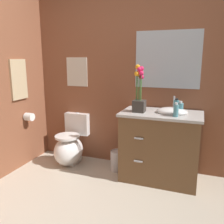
{
  "coord_description": "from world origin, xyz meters",
  "views": [
    {
      "loc": [
        0.77,
        -1.53,
        1.46
      ],
      "look_at": [
        -0.24,
        1.22,
        0.81
      ],
      "focal_mm": 38.7,
      "sensor_mm": 36.0,
      "label": 1
    }
  ],
  "objects": [
    {
      "name": "vanity_cabinet",
      "position": [
        0.36,
        1.27,
        0.43
      ],
      "size": [
        0.94,
        0.56,
        1.02
      ],
      "color": "brown",
      "rests_on": "ground_plane"
    },
    {
      "name": "wall_poster",
      "position": [
        -0.91,
        1.57,
        1.28
      ],
      "size": [
        0.32,
        0.01,
        0.41
      ],
      "primitive_type": "cube",
      "color": "beige"
    },
    {
      "name": "toilet_paper_roll",
      "position": [
        -1.42,
        1.1,
        0.68
      ],
      "size": [
        0.11,
        0.11,
        0.11
      ],
      "primitive_type": "cylinder",
      "rotation": [
        0.0,
        1.57,
        0.0
      ],
      "color": "white"
    },
    {
      "name": "trash_bin",
      "position": [
        -0.2,
        1.31,
        0.14
      ],
      "size": [
        0.18,
        0.18,
        0.27
      ],
      "color": "#B7B7BC",
      "rests_on": "ground_plane"
    },
    {
      "name": "soap_bottle",
      "position": [
        0.54,
        1.12,
        0.91
      ],
      "size": [
        0.05,
        0.05,
        0.16
      ],
      "color": "teal",
      "rests_on": "vanity_cabinet"
    },
    {
      "name": "wall_mirror",
      "position": [
        0.36,
        1.57,
        1.45
      ],
      "size": [
        0.8,
        0.01,
        0.7
      ],
      "primitive_type": "cube",
      "color": "#B2BCC6"
    },
    {
      "name": "wall_back",
      "position": [
        0.2,
        1.6,
        1.25
      ],
      "size": [
        4.62,
        0.05,
        2.5
      ],
      "primitive_type": "cube",
      "color": "brown",
      "rests_on": "ground_plane"
    },
    {
      "name": "lotion_bottle",
      "position": [
        0.51,
        1.4,
        0.91
      ],
      "size": [
        0.07,
        0.07,
        0.16
      ],
      "color": "teal",
      "rests_on": "vanity_cabinet"
    },
    {
      "name": "toilet",
      "position": [
        -0.91,
        1.3,
        0.24
      ],
      "size": [
        0.38,
        0.59,
        0.69
      ],
      "color": "white",
      "rests_on": "ground_plane"
    },
    {
      "name": "hanging_towel",
      "position": [
        -1.47,
        1.02,
        1.2
      ],
      "size": [
        0.03,
        0.28,
        0.52
      ],
      "primitive_type": "cube",
      "color": "tan"
    },
    {
      "name": "hand_wash_bottle",
      "position": [
        0.57,
        1.28,
        0.91
      ],
      "size": [
        0.07,
        0.07,
        0.15
      ],
      "color": "teal",
      "rests_on": "vanity_cabinet"
    },
    {
      "name": "flower_vase",
      "position": [
        0.1,
        1.22,
        1.05
      ],
      "size": [
        0.14,
        0.14,
        0.56
      ],
      "color": "#38332D",
      "rests_on": "vanity_cabinet"
    }
  ]
}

